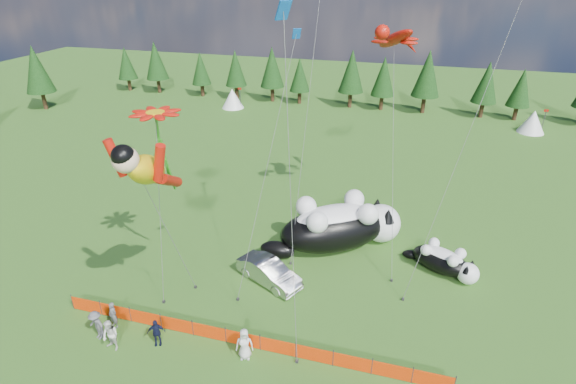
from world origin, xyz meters
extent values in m
plane|color=black|center=(0.00, 0.00, 0.00)|extent=(160.00, 160.00, 0.00)
cylinder|color=#262626|center=(-11.00, -3.00, 0.55)|extent=(0.06, 0.06, 1.10)
cylinder|color=#262626|center=(-9.00, -3.00, 0.55)|extent=(0.06, 0.06, 1.10)
cylinder|color=#262626|center=(-7.00, -3.00, 0.55)|extent=(0.06, 0.06, 1.10)
cylinder|color=#262626|center=(-5.00, -3.00, 0.55)|extent=(0.06, 0.06, 1.10)
cylinder|color=#262626|center=(-3.00, -3.00, 0.55)|extent=(0.06, 0.06, 1.10)
cylinder|color=#262626|center=(-1.00, -3.00, 0.55)|extent=(0.06, 0.06, 1.10)
cylinder|color=#262626|center=(1.00, -3.00, 0.55)|extent=(0.06, 0.06, 1.10)
cylinder|color=#262626|center=(3.00, -3.00, 0.55)|extent=(0.06, 0.06, 1.10)
cylinder|color=#262626|center=(5.00, -3.00, 0.55)|extent=(0.06, 0.06, 1.10)
cylinder|color=#262626|center=(7.00, -3.00, 0.55)|extent=(0.06, 0.06, 1.10)
cylinder|color=#262626|center=(9.00, -3.00, 0.55)|extent=(0.06, 0.06, 1.10)
cylinder|color=#262626|center=(11.00, -3.00, 0.55)|extent=(0.06, 0.06, 1.10)
cube|color=red|center=(-10.00, -3.00, 0.50)|extent=(2.00, 0.04, 0.90)
cube|color=red|center=(-8.00, -3.00, 0.50)|extent=(2.00, 0.04, 0.90)
cube|color=red|center=(-6.00, -3.00, 0.50)|extent=(2.00, 0.04, 0.90)
cube|color=red|center=(-4.00, -3.00, 0.50)|extent=(2.00, 0.04, 0.90)
cube|color=red|center=(-2.00, -3.00, 0.50)|extent=(2.00, 0.04, 0.90)
cube|color=red|center=(0.00, -3.00, 0.50)|extent=(2.00, 0.04, 0.90)
cube|color=red|center=(2.00, -3.00, 0.50)|extent=(2.00, 0.04, 0.90)
cube|color=red|center=(4.00, -3.00, 0.50)|extent=(2.00, 0.04, 0.90)
cube|color=red|center=(6.00, -3.00, 0.50)|extent=(2.00, 0.04, 0.90)
cube|color=red|center=(8.00, -3.00, 0.50)|extent=(2.00, 0.04, 0.90)
cube|color=red|center=(10.00, -3.00, 0.50)|extent=(2.00, 0.04, 0.90)
ellipsoid|color=black|center=(3.00, 7.90, 1.62)|extent=(8.87, 7.55, 3.24)
ellipsoid|color=white|center=(3.00, 7.90, 2.43)|extent=(6.62, 5.57, 1.98)
sphere|color=white|center=(6.19, 9.93, 1.44)|extent=(2.88, 2.88, 2.88)
sphere|color=#DF577F|center=(7.22, 10.59, 1.44)|extent=(0.40, 0.40, 0.40)
ellipsoid|color=black|center=(-0.65, 5.57, 0.63)|extent=(2.80, 2.42, 1.26)
cone|color=black|center=(6.65, 9.20, 2.59)|extent=(1.01, 1.01, 1.01)
cone|color=black|center=(5.72, 10.66, 2.59)|extent=(1.01, 1.01, 1.01)
sphere|color=white|center=(4.04, 9.95, 3.15)|extent=(1.51, 1.51, 1.51)
sphere|color=white|center=(5.30, 7.97, 3.15)|extent=(1.51, 1.51, 1.51)
sphere|color=white|center=(0.85, 7.92, 3.15)|extent=(1.51, 1.51, 1.51)
sphere|color=white|center=(2.11, 5.94, 3.15)|extent=(1.51, 1.51, 1.51)
ellipsoid|color=black|center=(10.52, 7.07, 0.81)|extent=(4.47, 3.51, 1.62)
ellipsoid|color=white|center=(10.52, 7.07, 1.22)|extent=(3.35, 2.58, 0.99)
sphere|color=white|center=(12.21, 6.22, 0.72)|extent=(1.44, 1.44, 1.44)
sphere|color=#DF577F|center=(12.76, 5.94, 0.72)|extent=(0.20, 0.20, 0.20)
ellipsoid|color=black|center=(8.58, 8.04, 0.32)|extent=(1.41, 1.13, 0.63)
cone|color=black|center=(12.01, 5.83, 1.30)|extent=(0.50, 0.50, 0.50)
cone|color=black|center=(12.40, 6.60, 1.30)|extent=(0.50, 0.50, 0.50)
sphere|color=white|center=(11.67, 7.15, 1.58)|extent=(0.76, 0.76, 0.76)
sphere|color=white|center=(11.14, 6.10, 1.58)|extent=(0.76, 0.76, 0.76)
sphere|color=white|center=(9.97, 8.00, 1.58)|extent=(0.76, 0.76, 0.76)
sphere|color=white|center=(9.45, 6.95, 1.58)|extent=(0.76, 0.76, 0.76)
imported|color=#AAABAF|center=(-0.36, 2.76, 0.78)|extent=(4.96, 3.59, 1.56)
imported|color=#535257|center=(-7.69, -3.60, 0.84)|extent=(0.71, 0.57, 1.68)
imported|color=silver|center=(-6.76, -5.13, 0.95)|extent=(1.03, 0.74, 1.91)
imported|color=black|center=(-4.59, -4.14, 0.84)|extent=(1.10, 0.87, 1.67)
imported|color=#535257|center=(-8.01, -4.63, 0.92)|extent=(1.33, 0.98, 1.85)
imported|color=silver|center=(0.39, -3.71, 0.95)|extent=(1.06, 0.84, 1.90)
cylinder|color=#595959|center=(-4.78, -0.79, 4.98)|extent=(0.03, 0.03, 10.18)
cube|color=#262626|center=(-4.76, 0.82, 0.08)|extent=(0.15, 0.15, 0.16)
cylinder|color=#595959|center=(6.55, 9.24, 7.16)|extent=(0.03, 0.03, 16.52)
cube|color=#262626|center=(7.46, 4.98, 0.08)|extent=(0.15, 0.15, 0.16)
cylinder|color=#595959|center=(-6.14, 0.14, 5.79)|extent=(0.03, 0.03, 11.53)
cube|color=#262626|center=(-6.01, -1.02, 0.08)|extent=(0.15, 0.15, 0.16)
cube|color=#298E19|center=(-6.27, 1.31, 8.82)|extent=(0.21, 0.21, 4.61)
cylinder|color=#595959|center=(-0.77, 4.01, 7.61)|extent=(0.03, 0.03, 16.62)
cube|color=#262626|center=(-1.67, 0.46, 0.08)|extent=(0.15, 0.15, 0.16)
cylinder|color=#595959|center=(10.87, 6.50, 11.26)|extent=(0.03, 0.03, 23.71)
cube|color=#262626|center=(8.28, 3.27, 0.08)|extent=(0.15, 0.15, 0.16)
cylinder|color=#595959|center=(2.60, -2.57, 8.67)|extent=(0.03, 0.03, 17.13)
cube|color=#262626|center=(3.14, -3.30, 0.08)|extent=(0.15, 0.15, 0.16)
cylinder|color=#595959|center=(0.48, 9.47, 10.34)|extent=(0.03, 0.03, 22.25)
cube|color=#262626|center=(0.50, 5.00, 0.08)|extent=(0.15, 0.15, 0.16)
camera|label=1|loc=(7.33, -19.87, 18.74)|focal=28.00mm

